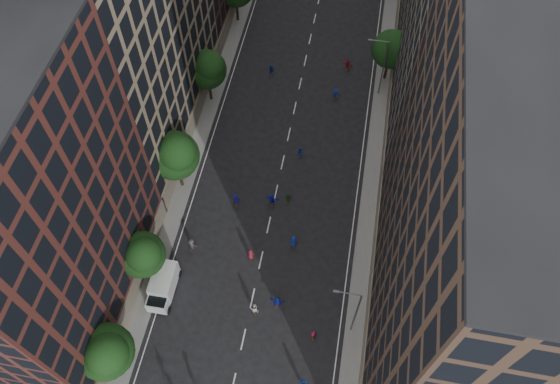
% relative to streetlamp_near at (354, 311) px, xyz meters
% --- Properties ---
extents(ground, '(240.00, 240.00, 0.00)m').
position_rel_streetlamp_near_xyz_m(ground, '(-10.37, 28.00, -5.17)').
color(ground, black).
rests_on(ground, ground).
extents(sidewalk_left, '(4.00, 105.00, 0.15)m').
position_rel_streetlamp_near_xyz_m(sidewalk_left, '(-22.37, 35.50, -5.09)').
color(sidewalk_left, slate).
rests_on(sidewalk_left, ground).
extents(sidewalk_right, '(4.00, 105.00, 0.15)m').
position_rel_streetlamp_near_xyz_m(sidewalk_right, '(1.63, 35.50, -5.09)').
color(sidewalk_right, slate).
rests_on(sidewalk_right, ground).
extents(bldg_left_a, '(14.00, 22.00, 30.00)m').
position_rel_streetlamp_near_xyz_m(bldg_left_a, '(-29.37, -1.00, 9.83)').
color(bldg_left_a, '#4E231E').
rests_on(bldg_left_a, ground).
extents(bldg_left_b, '(14.00, 26.00, 34.00)m').
position_rel_streetlamp_near_xyz_m(bldg_left_b, '(-29.37, 23.00, 11.83)').
color(bldg_left_b, '#887459').
rests_on(bldg_left_b, ground).
extents(bldg_right_a, '(14.00, 30.00, 36.00)m').
position_rel_streetlamp_near_xyz_m(bldg_right_a, '(8.63, 3.00, 12.83)').
color(bldg_right_a, '#473226').
rests_on(bldg_right_a, ground).
extents(bldg_right_b, '(14.00, 28.00, 33.00)m').
position_rel_streetlamp_near_xyz_m(bldg_right_b, '(8.63, 32.00, 11.33)').
color(bldg_right_b, '#625A51').
rests_on(bldg_right_b, ground).
extents(tree_left_0, '(5.20, 5.20, 8.83)m').
position_rel_streetlamp_near_xyz_m(tree_left_0, '(-21.38, -8.15, 0.79)').
color(tree_left_0, black).
rests_on(tree_left_0, ground).
extents(tree_left_1, '(4.80, 4.80, 8.21)m').
position_rel_streetlamp_near_xyz_m(tree_left_1, '(-21.39, 1.86, 0.38)').
color(tree_left_1, black).
rests_on(tree_left_1, ground).
extents(tree_left_2, '(5.60, 5.60, 9.45)m').
position_rel_streetlamp_near_xyz_m(tree_left_2, '(-21.36, 13.83, 1.19)').
color(tree_left_2, black).
rests_on(tree_left_2, ground).
extents(tree_left_3, '(5.00, 5.00, 8.58)m').
position_rel_streetlamp_near_xyz_m(tree_left_3, '(-21.38, 27.85, 0.65)').
color(tree_left_3, black).
rests_on(tree_left_3, ground).
extents(tree_right_a, '(5.00, 5.00, 8.39)m').
position_rel_streetlamp_near_xyz_m(tree_right_a, '(1.02, 35.85, 0.46)').
color(tree_right_a, black).
rests_on(tree_right_a, ground).
extents(streetlamp_near, '(2.64, 0.22, 9.06)m').
position_rel_streetlamp_near_xyz_m(streetlamp_near, '(0.00, 0.00, 0.00)').
color(streetlamp_near, '#595B60').
rests_on(streetlamp_near, ground).
extents(streetlamp_far, '(2.64, 0.22, 9.06)m').
position_rel_streetlamp_near_xyz_m(streetlamp_far, '(0.00, 33.00, 0.00)').
color(streetlamp_far, '#595B60').
rests_on(streetlamp_far, ground).
extents(cargo_van, '(2.44, 5.13, 2.72)m').
position_rel_streetlamp_near_xyz_m(cargo_van, '(-19.67, 0.59, -3.74)').
color(cargo_van, white).
rests_on(cargo_van, ground).
extents(skater_2, '(0.94, 0.79, 1.72)m').
position_rel_streetlamp_near_xyz_m(skater_2, '(-3.74, -6.38, -4.31)').
color(skater_2, blue).
rests_on(skater_2, ground).
extents(skater_5, '(1.68, 0.63, 1.78)m').
position_rel_streetlamp_near_xyz_m(skater_5, '(-7.66, 1.22, -4.28)').
color(skater_5, '#1423A5').
rests_on(skater_5, ground).
extents(skater_6, '(0.76, 0.51, 1.53)m').
position_rel_streetlamp_near_xyz_m(skater_6, '(-11.51, 6.09, -4.40)').
color(skater_6, '#A31B32').
rests_on(skater_6, ground).
extents(skater_7, '(0.63, 0.48, 1.54)m').
position_rel_streetlamp_near_xyz_m(skater_7, '(-3.45, -1.49, -4.40)').
color(skater_7, '#AD1C3F').
rests_on(skater_7, ground).
extents(skater_8, '(1.01, 0.87, 1.77)m').
position_rel_streetlamp_near_xyz_m(skater_8, '(-9.83, 0.09, -4.29)').
color(skater_8, silver).
rests_on(skater_8, ground).
extents(skater_9, '(1.17, 0.83, 1.63)m').
position_rel_streetlamp_near_xyz_m(skater_9, '(-18.12, 6.08, -4.35)').
color(skater_9, '#424147').
rests_on(skater_9, ground).
extents(skater_10, '(0.95, 0.63, 1.51)m').
position_rel_streetlamp_near_xyz_m(skater_10, '(-8.76, 14.01, -4.41)').
color(skater_10, '#1C5B1B').
rests_on(skater_10, ground).
extents(skater_11, '(1.73, 0.63, 1.84)m').
position_rel_streetlamp_near_xyz_m(skater_11, '(-10.50, 13.35, -4.25)').
color(skater_11, '#141EA9').
rests_on(skater_11, ground).
extents(skater_12, '(1.00, 0.82, 1.75)m').
position_rel_streetlamp_near_xyz_m(skater_12, '(-7.16, 8.50, -4.29)').
color(skater_12, '#132C9B').
rests_on(skater_12, ground).
extents(skater_13, '(0.71, 0.47, 1.94)m').
position_rel_streetlamp_near_xyz_m(skater_13, '(-14.61, 12.56, -4.20)').
color(skater_13, '#1B16B7').
rests_on(skater_13, ground).
extents(skater_14, '(0.98, 0.88, 1.65)m').
position_rel_streetlamp_near_xyz_m(skater_14, '(-8.43, 20.80, -4.34)').
color(skater_14, '#13329A').
rests_on(skater_14, ground).
extents(skater_15, '(1.12, 0.88, 1.52)m').
position_rel_streetlamp_near_xyz_m(skater_15, '(-5.34, 31.22, -4.41)').
color(skater_15, '#152AB2').
rests_on(skater_15, ground).
extents(skater_16, '(1.06, 0.58, 1.71)m').
position_rel_streetlamp_near_xyz_m(skater_16, '(-14.53, 33.90, -4.32)').
color(skater_16, '#1633B5').
rests_on(skater_16, ground).
extents(skater_17, '(1.61, 0.88, 1.65)m').
position_rel_streetlamp_near_xyz_m(skater_17, '(-4.39, 36.78, -4.34)').
color(skater_17, maroon).
rests_on(skater_17, ground).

